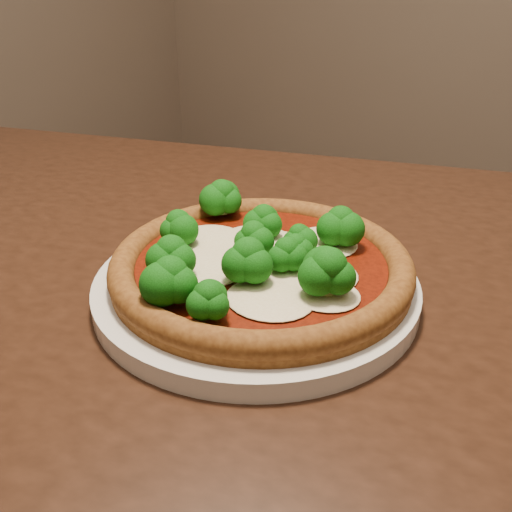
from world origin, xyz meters
The scene contains 3 objects.
dining_table centered at (-0.16, -0.07, 0.65)m, with size 1.36×1.12×0.75m.
plate centered at (-0.12, -0.08, 0.76)m, with size 0.29×0.29×0.02m, color silver.
pizza centered at (-0.12, -0.08, 0.79)m, with size 0.27×0.27×0.06m.
Camera 1 is at (0.13, -0.46, 1.03)m, focal length 40.00 mm.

